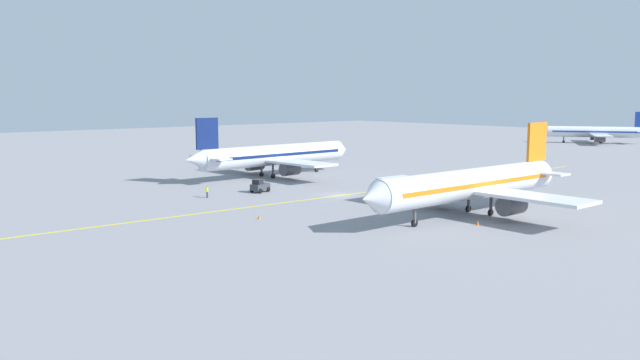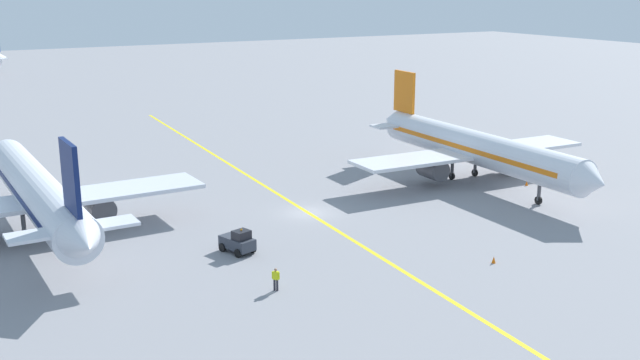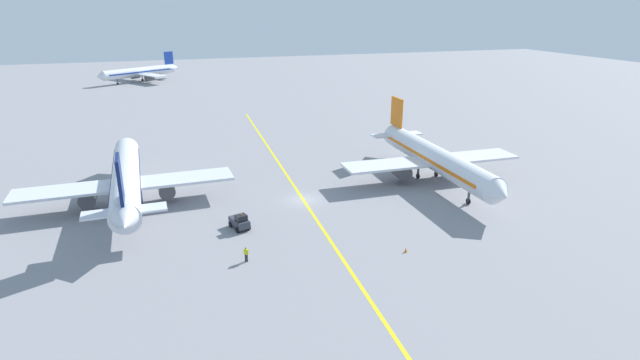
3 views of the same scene
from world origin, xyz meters
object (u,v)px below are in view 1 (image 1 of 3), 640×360
Objects in this scene: ground_crew_worker at (207,191)px; airplane_distant_taxiing at (596,132)px; airplane_at_gate at (274,156)px; baggage_tug_dark at (260,186)px; airplane_adjacent_stand at (472,184)px; traffic_cone_mid_apron at (259,216)px; traffic_cone_near_nose at (478,223)px.

airplane_distant_taxiing is at bearing 95.06° from ground_crew_worker.
airplane_at_gate reaches higher than airplane_distant_taxiing.
baggage_tug_dark reaches higher than ground_crew_worker.
traffic_cone_mid_apron is at bearing -126.33° from airplane_adjacent_stand.
airplane_at_gate is 1.00× the size of airplane_adjacent_stand.
traffic_cone_near_nose is (3.87, -4.26, -3.43)m from airplane_adjacent_stand.
airplane_distant_taxiing is 133.94m from baggage_tug_dark.
ground_crew_worker reaches higher than traffic_cone_near_nose.
ground_crew_worker is at bearing -59.27° from airplane_at_gate.
airplane_at_gate is 64.52× the size of traffic_cone_mid_apron.
ground_crew_worker is (-0.69, -8.45, 0.01)m from baggage_tug_dark.
traffic_cone_near_nose is at bearing 40.34° from traffic_cone_mid_apron.
airplane_adjacent_stand is at bearing -5.25° from airplane_at_gate.
airplane_distant_taxiing is at bearing 110.50° from traffic_cone_near_nose.
ground_crew_worker is at bearing 169.07° from traffic_cone_mid_apron.
traffic_cone_near_nose is (48.30, -129.16, -3.06)m from airplane_distant_taxiing.
ground_crew_worker is (12.40, -20.87, -2.80)m from airplane_at_gate.
ground_crew_worker is at bearing -160.66° from traffic_cone_near_nose.
traffic_cone_mid_apron is (-14.78, -20.10, -3.43)m from airplane_adjacent_stand.
airplane_adjacent_stand is 10.72× the size of baggage_tug_dark.
baggage_tug_dark is 6.01× the size of traffic_cone_mid_apron.
traffic_cone_near_nose is (35.74, 12.54, -0.63)m from ground_crew_worker.
traffic_cone_near_nose is at bearing -47.69° from airplane_adjacent_stand.
airplane_adjacent_stand reaches higher than traffic_cone_near_nose.
airplane_distant_taxiing is (-44.43, 124.91, -0.37)m from airplane_adjacent_stand.
airplane_at_gate is at bearing 136.52° from baggage_tug_dark.
traffic_cone_mid_apron is (29.64, -145.01, -3.06)m from airplane_distant_taxiing.
airplane_adjacent_stand is 64.45× the size of traffic_cone_mid_apron.
airplane_distant_taxiing is at bearing 109.58° from airplane_adjacent_stand.
airplane_distant_taxiing is 8.55× the size of baggage_tug_dark.
airplane_distant_taxiing is 142.28m from ground_crew_worker.
airplane_at_gate is 48.98m from traffic_cone_near_nose.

